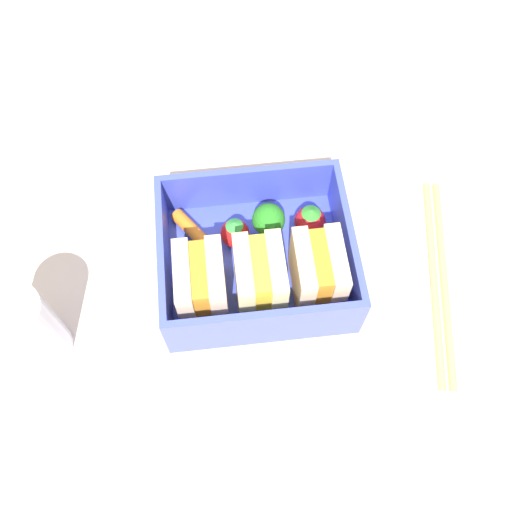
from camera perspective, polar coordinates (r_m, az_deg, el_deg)
name	(u,v)px	position (r cm, az deg, el deg)	size (l,w,h in cm)	color
ground_plane	(256,274)	(53.60, 0.00, -1.81)	(120.00, 120.00, 2.00)	beige
bento_tray	(256,266)	(52.16, 0.00, -1.06)	(16.56, 14.30, 1.20)	#4150CA
bento_rim	(256,251)	(49.44, 0.00, 0.51)	(16.56, 14.30, 4.91)	#4150CA
sandwich_left	(318,271)	(48.21, 6.20, -1.55)	(4.02, 5.63, 6.03)	beige
sandwich_center_left	(260,277)	(47.69, 0.38, -2.15)	(4.02, 5.63, 6.03)	beige
sandwich_center	(201,283)	(47.68, -5.51, -2.74)	(4.02, 5.63, 6.03)	beige
strawberry_far_left	(310,221)	(52.18, 5.41, 3.51)	(2.89, 2.89, 3.49)	red
broccoli_floret	(269,221)	(51.05, 1.26, 3.56)	(2.99, 2.99, 4.02)	#84C65C
strawberry_left	(235,233)	(51.51, -2.13, 2.35)	(2.64, 2.64, 3.24)	red
carrot_stick_far_left	(194,232)	(52.76, -6.22, 2.40)	(1.26, 1.26, 5.23)	orange
chopstick_pair	(440,278)	(54.59, 17.89, -2.06)	(5.40, 20.65, 0.70)	tan
drinking_glass	(26,331)	(49.37, -21.97, -6.93)	(5.06, 5.06, 8.55)	white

